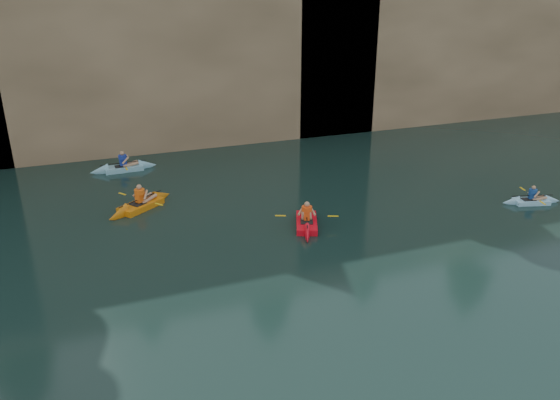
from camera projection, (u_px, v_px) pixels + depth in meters
name	position (u px, v px, depth m)	size (l,w,h in m)	color
cliff	(124.00, 30.00, 35.74)	(70.00, 16.00, 12.00)	tan
cliff_slab_center	(176.00, 45.00, 30.08)	(24.00, 2.40, 11.40)	tan
cliff_slab_east	(471.00, 46.00, 36.91)	(26.00, 2.40, 9.84)	tan
sea_cave_center	(72.00, 130.00, 29.09)	(3.50, 1.00, 3.20)	black
sea_cave_east	(312.00, 99.00, 33.42)	(5.00, 1.00, 4.50)	black
kayaker_orange	(141.00, 205.00, 23.19)	(3.29, 2.73, 1.34)	orange
kayaker_ltblue_near	(531.00, 201.00, 23.71)	(2.69, 2.02, 1.03)	#95D6F9
kayaker_red_far	(307.00, 222.00, 21.55)	(2.34, 3.49, 1.27)	red
kayaker_ltblue_mid	(124.00, 168.00, 27.80)	(3.38, 2.50, 1.27)	#80BED7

